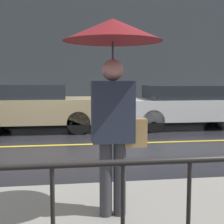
{
  "coord_description": "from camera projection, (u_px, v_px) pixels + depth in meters",
  "views": [
    {
      "loc": [
        0.45,
        -7.56,
        1.61
      ],
      "look_at": [
        1.17,
        -2.45,
        1.06
      ],
      "focal_mm": 50.0,
      "sensor_mm": 36.0,
      "label": 1
    }
  ],
  "objects": [
    {
      "name": "pedestrian",
      "position": [
        113.0,
        63.0,
        3.2
      ],
      "size": [
        1.02,
        1.02,
        2.08
      ],
      "rotation": [
        0.0,
        0.0,
        3.14
      ],
      "color": "#333338",
      "rests_on": "sidewalk_near"
    },
    {
      "name": "car_tan",
      "position": [
        36.0,
        107.0,
        9.62
      ],
      "size": [
        4.04,
        1.85,
        1.44
      ],
      "color": "tan",
      "rests_on": "ground_plane"
    },
    {
      "name": "car_white",
      "position": [
        185.0,
        105.0,
        10.3
      ],
      "size": [
        4.39,
        1.82,
        1.39
      ],
      "color": "silver",
      "rests_on": "ground_plane"
    },
    {
      "name": "sidewalk_far",
      "position": [
        56.0,
        119.0,
        11.81
      ],
      "size": [
        28.0,
        2.09,
        0.14
      ],
      "color": "gray",
      "rests_on": "ground_plane"
    },
    {
      "name": "building_storefront",
      "position": [
        56.0,
        48.0,
        12.68
      ],
      "size": [
        28.0,
        0.3,
        5.75
      ],
      "color": "#383D42",
      "rests_on": "ground_plane"
    },
    {
      "name": "ground_plane",
      "position": [
        50.0,
        145.0,
        7.55
      ],
      "size": [
        80.0,
        80.0,
        0.0
      ],
      "primitive_type": "plane",
      "color": "black"
    },
    {
      "name": "lane_marking",
      "position": [
        50.0,
        145.0,
        7.55
      ],
      "size": [
        25.2,
        0.12,
        0.01
      ],
      "color": "gold",
      "rests_on": "ground_plane"
    }
  ]
}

